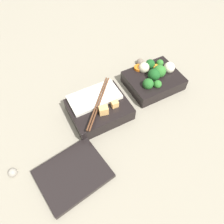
% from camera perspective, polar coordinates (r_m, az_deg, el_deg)
% --- Properties ---
extents(ground_plane, '(3.00, 3.00, 0.00)m').
position_cam_1_polar(ground_plane, '(0.74, 2.78, 3.01)').
color(ground_plane, gray).
extents(bento_tray_vegetable, '(0.18, 0.15, 0.08)m').
position_cam_1_polar(bento_tray_vegetable, '(0.78, 10.83, 8.65)').
color(bento_tray_vegetable, black).
rests_on(bento_tray_vegetable, ground_plane).
extents(bento_tray_rice, '(0.18, 0.16, 0.07)m').
position_cam_1_polar(bento_tray_rice, '(0.68, -3.50, 1.09)').
color(bento_tray_rice, black).
rests_on(bento_tray_rice, ground_plane).
extents(bento_lid, '(0.19, 0.17, 0.01)m').
position_cam_1_polar(bento_lid, '(0.61, -10.14, -15.67)').
color(bento_lid, black).
rests_on(bento_lid, ground_plane).
extents(pebble_0, '(0.03, 0.03, 0.03)m').
position_cam_1_polar(pebble_0, '(0.86, 7.38, 12.75)').
color(pebble_0, '#7A6B5B').
rests_on(pebble_0, ground_plane).
extents(pebble_2, '(0.02, 0.02, 0.02)m').
position_cam_1_polar(pebble_2, '(0.66, -24.54, -14.18)').
color(pebble_2, gray).
rests_on(pebble_2, ground_plane).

